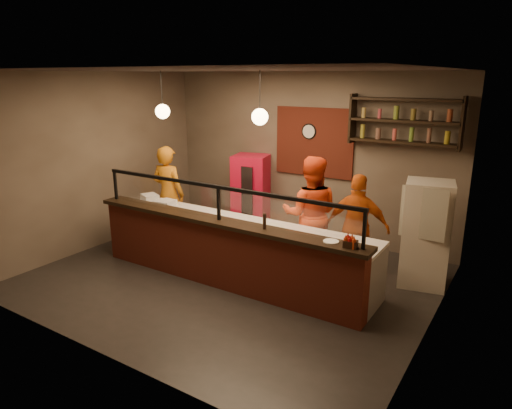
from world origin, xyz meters
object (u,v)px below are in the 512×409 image
Objects in this scene: pepper_mill at (265,221)px; cook_left at (168,194)px; pizza_dough at (267,228)px; wall_clock at (309,131)px; fridge at (426,234)px; condiment_caddy at (351,244)px; cook_right at (357,227)px; red_cooler at (251,193)px; cook_mid at (310,214)px.

cook_left is at bearing 158.77° from pepper_mill.
cook_left is 2.69m from pizza_dough.
wall_clock reaches higher than cook_left.
fridge is 9.94× the size of condiment_caddy.
cook_right is 1.01m from fridge.
wall_clock is at bearing -148.59° from cook_left.
cook_right is at bearing -36.17° from red_cooler.
cook_mid is at bearing 69.06° from pizza_dough.
wall_clock reaches higher than cook_mid.
cook_right reaches higher than pepper_mill.
pizza_dough is at bearing -66.37° from red_cooler.
cook_right is at bearing -41.42° from wall_clock.
cook_right is 10.30× the size of condiment_caddy.
fridge is 2.52m from pepper_mill.
red_cooler is at bearing -54.03° from cook_mid.
cook_mid is 3.44× the size of pizza_dough.
wall_clock reaches higher than condiment_caddy.
cook_mid is at bearing 0.52° from cook_right.
cook_left is 4.69m from fridge.
fridge is at bearing 43.56° from pepper_mill.
condiment_caddy is 1.28m from pepper_mill.
wall_clock is at bearing -49.29° from cook_right.
cook_right is 3.04× the size of pizza_dough.
wall_clock is 0.18× the size of cook_right.
cook_right is 1.51m from condiment_caddy.
cook_left reaches higher than fridge.
fridge reaches higher than red_cooler.
fridge is (4.65, 0.62, -0.12)m from cook_left.
wall_clock reaches higher than fridge.
wall_clock is 2.95m from cook_left.
pizza_dough is 3.39× the size of condiment_caddy.
wall_clock is 1.75m from red_cooler.
wall_clock is at bearing 145.64° from fridge.
cook_mid is 1.78m from fridge.
condiment_caddy is (4.11, -1.13, 0.18)m from cook_left.
cook_right reaches higher than pizza_dough.
pepper_mill reaches higher than condiment_caddy.
fridge is at bearing -168.98° from cook_right.
red_cooler is (-2.67, 1.05, -0.05)m from cook_right.
fridge is 7.38× the size of pepper_mill.
cook_left is at bearing 164.62° from condiment_caddy.
pepper_mill is (1.81, -2.45, 0.38)m from red_cooler.
cook_left is 3.35× the size of pizza_dough.
pizza_dough is at bearing 117.74° from pepper_mill.
wall_clock is 1.83× the size of condiment_caddy.
cook_right is at bearing -173.01° from fridge.
pepper_mill is at bearing 152.63° from cook_left.
pizza_dough is at bearing 33.40° from cook_right.
fridge reaches higher than condiment_caddy.
pizza_dough is at bearing 159.63° from cook_left.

